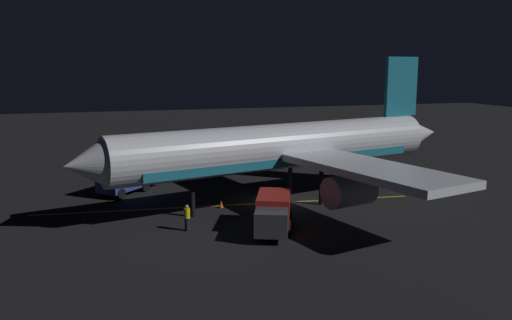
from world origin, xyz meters
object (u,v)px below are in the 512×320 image
Objects in this scene: airliner at (287,148)px; traffic_cone_near_left at (221,205)px; catering_truck at (273,213)px; traffic_cone_near_right at (261,220)px; ground_crew_worker at (187,218)px; baggage_truck at (128,178)px.

traffic_cone_near_left is (-0.28, 5.36, -4.02)m from airliner.
traffic_cone_near_right is (1.67, 0.32, -0.94)m from catering_truck.
traffic_cone_near_left is at bearing 16.71° from catering_truck.
ground_crew_worker is 5.06m from traffic_cone_near_right.
baggage_truck is (6.79, 11.71, -3.00)m from airliner.
catering_truck is 3.43× the size of ground_crew_worker.
airliner is 6.71m from traffic_cone_near_left.
traffic_cone_near_right is at bearing -161.29° from traffic_cone_near_left.
baggage_truck is at bearing 59.89° from airliner.
traffic_cone_near_left is at bearing -138.09° from baggage_truck.
catering_truck is at bearing -107.24° from ground_crew_worker.
ground_crew_worker reaches higher than traffic_cone_near_left.
traffic_cone_near_right is (-5.05, 3.75, -4.02)m from airliner.
airliner reaches higher than traffic_cone_near_right.
airliner is 10.67m from ground_crew_worker.
catering_truck is at bearing -148.51° from baggage_truck.
baggage_truck reaches higher than traffic_cone_near_right.
catering_truck reaches higher than traffic_cone_near_left.
traffic_cone_near_left is (-7.06, -6.34, -1.02)m from baggage_truck.
baggage_truck is at bearing 13.94° from ground_crew_worker.
ground_crew_worker is 3.16× the size of traffic_cone_near_left.
baggage_truck is 3.41× the size of ground_crew_worker.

